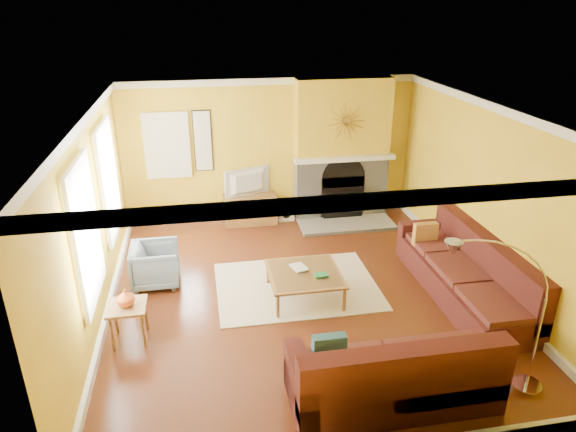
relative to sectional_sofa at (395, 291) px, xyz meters
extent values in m
cube|color=#602B14|center=(-1.09, 0.86, -0.46)|extent=(5.50, 6.00, 0.02)
cube|color=white|center=(-1.09, 0.86, 2.26)|extent=(5.50, 6.00, 0.02)
cube|color=gold|center=(-1.09, 3.87, 0.90)|extent=(5.50, 0.02, 2.70)
cube|color=gold|center=(-1.09, -2.15, 0.90)|extent=(5.50, 0.02, 2.70)
cube|color=gold|center=(-3.85, 0.86, 0.90)|extent=(0.02, 6.00, 2.70)
cube|color=gold|center=(1.67, 0.86, 0.90)|extent=(0.02, 6.00, 2.70)
cube|color=white|center=(-3.81, 2.16, 1.05)|extent=(0.06, 1.22, 1.72)
cube|color=white|center=(-3.81, 0.26, 1.05)|extent=(0.06, 1.22, 1.72)
cube|color=white|center=(-2.99, 3.82, 1.10)|extent=(0.82, 0.06, 1.22)
cube|color=white|center=(-2.34, 3.83, 1.15)|extent=(0.34, 0.04, 1.14)
cube|color=white|center=(0.26, 3.42, 0.80)|extent=(1.92, 0.22, 0.08)
cube|color=gray|center=(0.26, 3.11, -0.42)|extent=(1.80, 0.70, 0.06)
cube|color=beige|center=(-1.11, 1.09, -0.44)|extent=(2.40, 1.80, 0.02)
cube|color=olive|center=(-1.53, 3.60, -0.18)|extent=(1.00, 0.45, 0.55)
imported|color=black|center=(-1.53, 3.60, 0.36)|extent=(0.90, 0.43, 0.53)
cube|color=white|center=(-0.84, 3.67, -0.29)|extent=(0.32, 0.32, 0.32)
imported|color=slate|center=(-3.19, 1.56, -0.13)|extent=(0.71, 0.69, 0.64)
imported|color=#D8591E|center=(-3.45, 0.17, 0.18)|extent=(0.22, 0.22, 0.23)
imported|color=white|center=(-1.21, 0.89, -0.03)|extent=(0.27, 0.31, 0.03)
camera|label=1|loc=(-2.43, -5.50, 3.59)|focal=32.00mm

